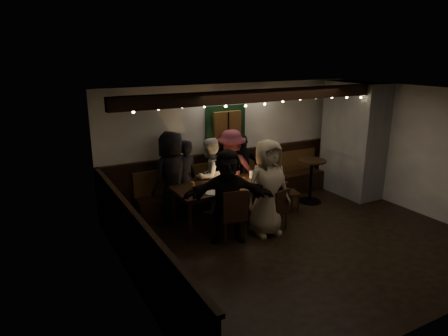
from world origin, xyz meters
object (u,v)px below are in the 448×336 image
chair_end (285,189)px  person_f (228,196)px  person_c (210,175)px  high_top (311,175)px  person_d (231,170)px  chair_near_left (233,213)px  person_e (242,169)px  dining_table (229,187)px  person_b (185,178)px  person_a (172,176)px  chair_near_right (279,207)px  person_g (267,188)px

chair_end → person_f: bearing=-160.4°
person_c → person_f: size_ratio=0.94×
high_top → person_d: (-1.72, 0.56, 0.24)m
chair_near_left → person_f: size_ratio=0.60×
person_d → chair_near_left: bearing=73.1°
person_e → dining_table: bearing=33.9°
chair_near_left → person_f: 0.31m
person_b → person_d: bearing=164.2°
high_top → person_c: 2.29m
person_c → person_f: person_f is taller
dining_table → person_e: person_e is taller
person_c → person_f: (-0.32, -1.36, 0.05)m
person_a → person_d: bearing=156.4°
dining_table → person_a: 1.15m
chair_near_right → person_b: size_ratio=0.53×
chair_near_left → person_c: size_ratio=0.63×
chair_end → high_top: size_ratio=0.87×
chair_end → person_a: bearing=160.6°
person_f → person_g: 0.76m
chair_near_left → chair_near_right: chair_near_left is taller
chair_near_right → person_g: person_g is taller
dining_table → chair_near_left: size_ratio=2.17×
chair_near_left → person_g: size_ratio=0.56×
person_b → person_g: person_g is taller
high_top → person_f: 2.66m
dining_table → person_e: bearing=45.0°
dining_table → high_top: 2.13m
person_d → person_c: bearing=8.1°
person_g → person_a: bearing=132.1°
dining_table → person_a: bearing=142.6°
chair_near_left → person_b: bearing=98.5°
person_c → dining_table: bearing=74.2°
dining_table → person_b: size_ratio=1.38×
chair_near_right → person_f: bearing=173.1°
chair_near_right → person_c: 1.66m
person_a → person_b: person_a is taller
chair_near_left → chair_near_right: (0.98, 0.03, -0.09)m
high_top → person_c: size_ratio=0.62×
chair_near_left → person_f: person_f is taller
person_b → person_e: bearing=170.4°
high_top → person_d: person_d is taller
person_b → person_g: size_ratio=0.89×
high_top → person_f: size_ratio=0.58×
chair_near_left → chair_end: (1.69, 0.76, -0.08)m
person_a → person_b: 0.30m
high_top → dining_table: bearing=-178.0°
chair_near_right → person_a: person_a is taller
person_d → person_e: person_d is taller
chair_near_left → chair_end: 1.86m
dining_table → person_f: person_f is taller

